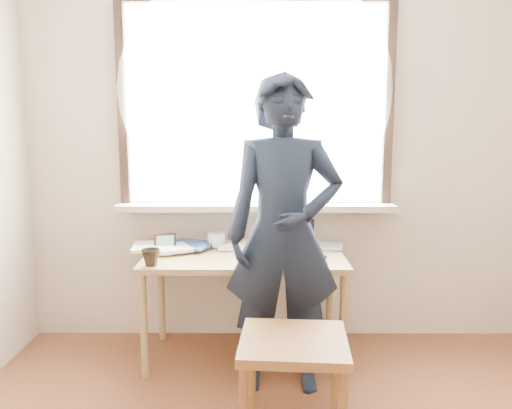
{
  "coord_description": "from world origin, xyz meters",
  "views": [
    {
      "loc": [
        -0.19,
        -1.39,
        1.45
      ],
      "look_at": [
        -0.19,
        0.95,
        1.09
      ],
      "focal_mm": 35.0,
      "sensor_mm": 36.0,
      "label": 1
    }
  ],
  "objects_px": {
    "desk": "(244,266)",
    "laptop": "(286,249)",
    "mug_white": "(216,240)",
    "mug_dark": "(151,257)",
    "work_chair": "(294,354)",
    "person": "(284,234)"
  },
  "relations": [
    {
      "from": "desk",
      "to": "laptop",
      "type": "xyz_separation_m",
      "value": [
        0.26,
        -0.03,
        0.12
      ]
    },
    {
      "from": "mug_white",
      "to": "mug_dark",
      "type": "relative_size",
      "value": 1.16
    },
    {
      "from": "mug_white",
      "to": "laptop",
      "type": "bearing_deg",
      "value": -29.87
    },
    {
      "from": "laptop",
      "to": "work_chair",
      "type": "height_order",
      "value": "laptop"
    },
    {
      "from": "desk",
      "to": "mug_dark",
      "type": "bearing_deg",
      "value": -156.76
    },
    {
      "from": "person",
      "to": "mug_white",
      "type": "bearing_deg",
      "value": 127.61
    },
    {
      "from": "laptop",
      "to": "person",
      "type": "distance_m",
      "value": 0.34
    },
    {
      "from": "desk",
      "to": "work_chair",
      "type": "distance_m",
      "value": 0.91
    },
    {
      "from": "laptop",
      "to": "mug_white",
      "type": "xyz_separation_m",
      "value": [
        -0.45,
        0.26,
        -0.01
      ]
    },
    {
      "from": "laptop",
      "to": "mug_dark",
      "type": "height_order",
      "value": "laptop"
    },
    {
      "from": "laptop",
      "to": "desk",
      "type": "bearing_deg",
      "value": 172.78
    },
    {
      "from": "desk",
      "to": "work_chair",
      "type": "bearing_deg",
      "value": -73.81
    },
    {
      "from": "person",
      "to": "laptop",
      "type": "bearing_deg",
      "value": 85.34
    },
    {
      "from": "person",
      "to": "work_chair",
      "type": "bearing_deg",
      "value": -86.89
    },
    {
      "from": "desk",
      "to": "laptop",
      "type": "distance_m",
      "value": 0.29
    },
    {
      "from": "mug_white",
      "to": "work_chair",
      "type": "height_order",
      "value": "mug_white"
    },
    {
      "from": "mug_dark",
      "to": "person",
      "type": "height_order",
      "value": "person"
    },
    {
      "from": "mug_dark",
      "to": "desk",
      "type": "bearing_deg",
      "value": 23.24
    },
    {
      "from": "laptop",
      "to": "mug_white",
      "type": "distance_m",
      "value": 0.52
    },
    {
      "from": "mug_dark",
      "to": "work_chair",
      "type": "height_order",
      "value": "mug_dark"
    },
    {
      "from": "mug_white",
      "to": "person",
      "type": "distance_m",
      "value": 0.72
    },
    {
      "from": "mug_dark",
      "to": "laptop",
      "type": "bearing_deg",
      "value": 13.99
    }
  ]
}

